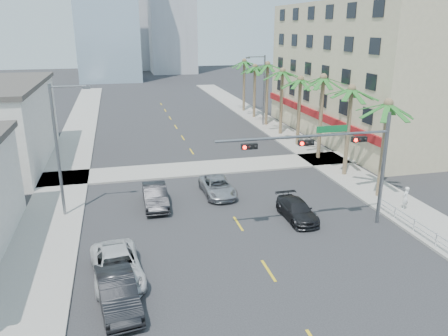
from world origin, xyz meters
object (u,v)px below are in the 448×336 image
car_lane_left (155,196)px  car_parked_mid (118,292)px  car_parked_far (117,266)px  pedestrian (405,198)px  car_lane_right (297,210)px  car_lane_center (218,187)px  traffic_signal_mast (339,152)px

car_lane_left → car_parked_mid: bearing=-103.0°
car_parked_far → car_lane_left: car_lane_left is taller
pedestrian → car_lane_right: bearing=-31.5°
pedestrian → car_lane_left: bearing=-44.1°
car_parked_far → car_lane_left: (2.80, 9.20, 0.05)m
pedestrian → car_lane_center: bearing=-54.5°
car_parked_mid → car_parked_far: (-0.00, 2.42, -0.05)m
traffic_signal_mast → car_lane_right: size_ratio=2.54×
car_parked_mid → car_lane_left: car_lane_left is taller
traffic_signal_mast → car_lane_left: (-10.78, 6.36, -4.29)m
car_parked_mid → car_lane_center: 14.85m
car_parked_mid → car_lane_right: size_ratio=1.07×
traffic_signal_mast → car_lane_left: 13.23m
car_lane_center → car_lane_right: (4.19, -5.60, -0.03)m
car_parked_far → car_lane_left: 9.61m
car_parked_far → pedestrian: pedestrian is taller
car_parked_mid → car_lane_center: car_parked_mid is taller
car_parked_mid → car_lane_right: 13.83m
traffic_signal_mast → car_parked_far: traffic_signal_mast is taller
traffic_signal_mast → pedestrian: 7.50m
car_lane_left → pedestrian: (16.93, -5.05, 0.20)m
car_parked_mid → pedestrian: (19.73, 6.57, 0.20)m
car_lane_left → car_lane_center: (4.86, 1.11, -0.11)m
car_parked_far → pedestrian: bearing=6.1°
car_lane_left → car_lane_right: car_lane_left is taller
traffic_signal_mast → car_parked_mid: 15.18m
car_parked_far → pedestrian: (19.73, 4.15, 0.25)m
car_lane_center → car_parked_far: bearing=-128.0°
car_parked_mid → car_lane_left: 11.95m
car_lane_right → car_parked_mid: bearing=-149.7°
car_lane_left → car_parked_far: bearing=-106.4°
traffic_signal_mast → car_lane_center: bearing=128.4°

